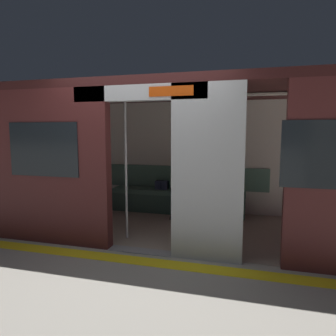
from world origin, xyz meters
The scene contains 9 objects.
ground_plane centered at (0.00, 0.00, 0.00)m, with size 60.00×60.00×0.00m, color gray.
platform_edge_strip centered at (0.00, 0.30, 0.00)m, with size 8.00×0.24×0.01m, color yellow.
train_car centered at (0.06, -1.10, 1.52)m, with size 6.40×2.55×2.33m.
bench_seat centered at (0.00, -2.04, 0.36)m, with size 2.65×0.44×0.46m.
person_seated centered at (-0.16, -1.99, 0.68)m, with size 0.55×0.69×1.19m.
handbag centered at (0.32, -2.08, 0.55)m, with size 0.26×0.15×0.17m.
book centered at (-0.52, -2.10, 0.48)m, with size 0.15×0.22×0.03m, color silver.
grab_pole_door centered at (0.39, -0.44, 1.10)m, with size 0.04×0.04×2.19m, color silver.
grab_pole_far centered at (-0.39, -0.57, 1.10)m, with size 0.04×0.04×2.19m, color silver.
Camera 1 is at (-1.44, 3.79, 1.63)m, focal length 32.95 mm.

